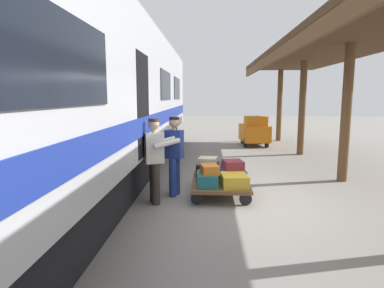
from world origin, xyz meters
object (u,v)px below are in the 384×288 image
Objects in this scene: suitcase_brown_leather at (208,176)px; suitcase_burgundy_valise at (233,165)px; suitcase_yellow_case at (234,180)px; suitcase_orange_carryall at (210,169)px; train_car at (68,100)px; porter_by_door at (155,158)px; porter_in_overalls at (173,153)px; baggage_tug at (254,131)px; suitcase_cream_canvas at (208,160)px; suitcase_slate_roller at (231,169)px; suitcase_teal_softside at (208,180)px; luggage_cart at (220,182)px; suitcase_black_hardshell at (208,169)px; suitcase_navy_fabric at (233,175)px.

suitcase_brown_leather is 1.01× the size of suitcase_burgundy_valise.
suitcase_yellow_case is 0.55m from suitcase_orange_carryall.
train_car is 2.07m from porter_by_door.
suitcase_brown_leather is (0.54, -0.50, -0.03)m from suitcase_yellow_case.
porter_in_overalls is 7.94m from baggage_tug.
suitcase_cream_canvas is 0.24× the size of porter_in_overalls.
suitcase_slate_roller is 0.74m from suitcase_brown_leather.
porter_by_door is at bearing 9.86° from suitcase_teal_softside.
suitcase_burgundy_valise is (-0.28, -0.02, 0.38)m from luggage_cart.
train_car is 32.83× the size of suitcase_teal_softside.
baggage_tug is at bearing -106.47° from suitcase_black_hardshell.
suitcase_burgundy_valise is (-0.01, -0.52, 0.21)m from suitcase_yellow_case.
suitcase_cream_canvas is at bearing -41.58° from suitcase_navy_fabric.
suitcase_burgundy_valise is (-0.55, -0.52, 0.21)m from suitcase_teal_softside.
suitcase_brown_leather is at bearing 2.11° from suitcase_burgundy_valise.
suitcase_black_hardshell is (0.00, -1.00, 0.00)m from suitcase_teal_softside.
porter_in_overalls is (0.74, 0.63, 0.48)m from suitcase_black_hardshell.
suitcase_cream_canvas is 1.00m from porter_in_overalls.
train_car is 3.68m from suitcase_yellow_case.
suitcase_slate_roller reaches higher than suitcase_yellow_case.
porter_in_overalls is at bearing 10.38° from suitcase_brown_leather.
baggage_tug is (-4.78, -7.93, -1.43)m from train_car.
porter_in_overalls is (1.28, 0.13, 0.49)m from suitcase_navy_fabric.
porter_by_door is (-1.72, 0.06, -1.14)m from train_car.
luggage_cart is 0.47m from suitcase_burgundy_valise.
porter_by_door is at bearing 178.16° from train_car.
baggage_tug is at bearing -100.68° from suitcase_yellow_case.
baggage_tug reaches higher than suitcase_yellow_case.
suitcase_navy_fabric is (-0.54, 0.50, -0.01)m from suitcase_black_hardshell.
luggage_cart is at bearing 61.54° from suitcase_slate_roller.
porter_in_overalls reaches higher than baggage_tug.
suitcase_black_hardshell reaches higher than suitcase_brown_leather.
suitcase_burgundy_valise is at bearing -175.85° from luggage_cart.
train_car reaches higher than suitcase_navy_fabric.
train_car is at bearing 13.54° from porter_in_overalls.
train_car is at bearing 2.60° from suitcase_teal_softside.
baggage_tug reaches higher than luggage_cart.
suitcase_slate_roller is 1.51× the size of suitcase_orange_carryall.
suitcase_navy_fabric is at bearing -90.00° from suitcase_yellow_case.
suitcase_brown_leather is 0.27× the size of porter_in_overalls.
suitcase_burgundy_valise reaches higher than suitcase_black_hardshell.
porter_by_door is (0.30, 0.54, 0.00)m from porter_in_overalls.
porter_by_door is (1.58, 1.18, 0.47)m from suitcase_slate_roller.
baggage_tug is at bearing -105.40° from suitcase_brown_leather.
train_car is 42.06× the size of suitcase_burgundy_valise.
luggage_cart is at bearing 0.00° from suitcase_navy_fabric.
porter_by_door is at bearing 36.68° from suitcase_slate_roller.
suitcase_slate_roller is 1.00m from suitcase_yellow_case.
porter_by_door is (1.04, 1.16, 0.27)m from suitcase_cream_canvas.
suitcase_slate_roller is 0.58m from suitcase_cream_canvas.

